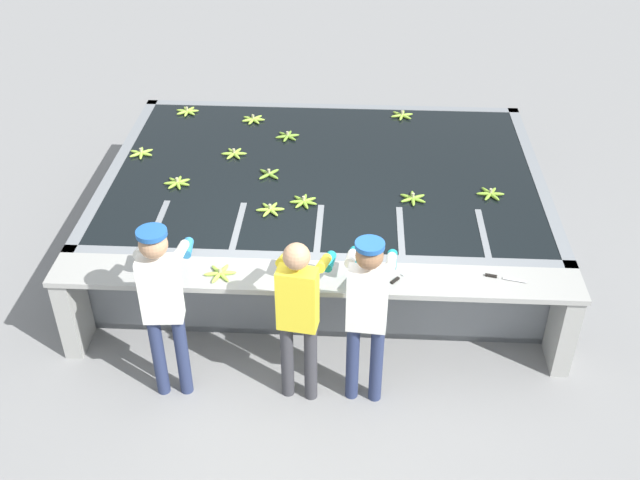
{
  "coord_description": "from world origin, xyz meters",
  "views": [
    {
      "loc": [
        0.32,
        -4.85,
        4.81
      ],
      "look_at": [
        0.0,
        1.15,
        0.62
      ],
      "focal_mm": 42.0,
      "sensor_mm": 36.0,
      "label": 1
    }
  ],
  "objects_px": {
    "worker_2": "(367,306)",
    "banana_bunch_floating_9": "(287,136)",
    "banana_bunch_floating_8": "(141,153)",
    "banana_bunch_floating_10": "(413,198)",
    "banana_bunch_floating_1": "(490,194)",
    "knife_1": "(400,277)",
    "banana_bunch_floating_0": "(253,119)",
    "banana_bunch_floating_2": "(269,174)",
    "knife_0": "(499,277)",
    "banana_bunch_ledge_0": "(220,273)",
    "banana_bunch_floating_4": "(177,183)",
    "worker_1": "(299,308)",
    "banana_bunch_floating_5": "(234,154)",
    "worker_0": "(162,297)",
    "banana_bunch_floating_11": "(270,209)",
    "banana_bunch_floating_7": "(187,111)",
    "banana_bunch_floating_3": "(402,115)",
    "banana_bunch_floating_6": "(304,201)"
  },
  "relations": [
    {
      "from": "banana_bunch_floating_1",
      "to": "banana_bunch_ledge_0",
      "type": "xyz_separation_m",
      "value": [
        -2.49,
        -1.45,
        0.0
      ]
    },
    {
      "from": "banana_bunch_floating_7",
      "to": "banana_bunch_floating_8",
      "type": "relative_size",
      "value": 1.0
    },
    {
      "from": "worker_1",
      "to": "banana_bunch_floating_8",
      "type": "bearing_deg",
      "value": 126.86
    },
    {
      "from": "banana_bunch_floating_1",
      "to": "banana_bunch_floating_8",
      "type": "bearing_deg",
      "value": 169.86
    },
    {
      "from": "banana_bunch_floating_1",
      "to": "banana_bunch_floating_8",
      "type": "distance_m",
      "value": 3.77
    },
    {
      "from": "banana_bunch_floating_10",
      "to": "knife_1",
      "type": "relative_size",
      "value": 0.97
    },
    {
      "from": "banana_bunch_floating_7",
      "to": "banana_bunch_ledge_0",
      "type": "xyz_separation_m",
      "value": [
        0.93,
        -3.2,
        0.0
      ]
    },
    {
      "from": "banana_bunch_floating_1",
      "to": "worker_2",
      "type": "bearing_deg",
      "value": -122.9
    },
    {
      "from": "knife_1",
      "to": "banana_bunch_ledge_0",
      "type": "bearing_deg",
      "value": -178.19
    },
    {
      "from": "banana_bunch_floating_0",
      "to": "worker_1",
      "type": "bearing_deg",
      "value": -76.89
    },
    {
      "from": "worker_1",
      "to": "banana_bunch_floating_1",
      "type": "distance_m",
      "value": 2.61
    },
    {
      "from": "banana_bunch_floating_2",
      "to": "banana_bunch_floating_6",
      "type": "bearing_deg",
      "value": -52.44
    },
    {
      "from": "banana_bunch_floating_2",
      "to": "banana_bunch_floating_10",
      "type": "xyz_separation_m",
      "value": [
        1.48,
        -0.4,
        -0.0
      ]
    },
    {
      "from": "knife_0",
      "to": "banana_bunch_floating_3",
      "type": "bearing_deg",
      "value": 102.84
    },
    {
      "from": "banana_bunch_floating_0",
      "to": "banana_bunch_floating_5",
      "type": "xyz_separation_m",
      "value": [
        -0.1,
        -0.87,
        0.0
      ]
    },
    {
      "from": "worker_2",
      "to": "banana_bunch_floating_9",
      "type": "xyz_separation_m",
      "value": [
        -0.91,
        3.06,
        -0.07
      ]
    },
    {
      "from": "worker_1",
      "to": "banana_bunch_floating_5",
      "type": "xyz_separation_m",
      "value": [
        -0.91,
        2.62,
        -0.04
      ]
    },
    {
      "from": "worker_1",
      "to": "banana_bunch_floating_9",
      "type": "relative_size",
      "value": 5.64
    },
    {
      "from": "banana_bunch_floating_5",
      "to": "banana_bunch_floating_9",
      "type": "relative_size",
      "value": 1.0
    },
    {
      "from": "banana_bunch_floating_4",
      "to": "banana_bunch_floating_0",
      "type": "bearing_deg",
      "value": 68.76
    },
    {
      "from": "banana_bunch_floating_0",
      "to": "banana_bunch_floating_8",
      "type": "distance_m",
      "value": 1.44
    },
    {
      "from": "banana_bunch_floating_7",
      "to": "banana_bunch_ledge_0",
      "type": "bearing_deg",
      "value": -73.81
    },
    {
      "from": "worker_1",
      "to": "banana_bunch_floating_11",
      "type": "bearing_deg",
      "value": 104.67
    },
    {
      "from": "banana_bunch_floating_7",
      "to": "banana_bunch_ledge_0",
      "type": "distance_m",
      "value": 3.33
    },
    {
      "from": "knife_1",
      "to": "banana_bunch_floating_10",
      "type": "bearing_deg",
      "value": 82.42
    },
    {
      "from": "banana_bunch_floating_8",
      "to": "banana_bunch_floating_1",
      "type": "bearing_deg",
      "value": -10.14
    },
    {
      "from": "knife_0",
      "to": "banana_bunch_floating_5",
      "type": "bearing_deg",
      "value": 141.35
    },
    {
      "from": "worker_1",
      "to": "banana_bunch_floating_2",
      "type": "distance_m",
      "value": 2.24
    },
    {
      "from": "banana_bunch_ledge_0",
      "to": "worker_2",
      "type": "bearing_deg",
      "value": -19.88
    },
    {
      "from": "knife_0",
      "to": "worker_0",
      "type": "bearing_deg",
      "value": -168.5
    },
    {
      "from": "worker_1",
      "to": "banana_bunch_floating_7",
      "type": "bearing_deg",
      "value": 114.15
    },
    {
      "from": "banana_bunch_floating_0",
      "to": "banana_bunch_floating_2",
      "type": "xyz_separation_m",
      "value": [
        0.33,
        -1.29,
        0.0
      ]
    },
    {
      "from": "banana_bunch_floating_4",
      "to": "banana_bunch_floating_11",
      "type": "xyz_separation_m",
      "value": [
        1.01,
        -0.46,
        0.0
      ]
    },
    {
      "from": "banana_bunch_floating_7",
      "to": "banana_bunch_floating_9",
      "type": "height_order",
      "value": "same"
    },
    {
      "from": "banana_bunch_floating_8",
      "to": "banana_bunch_ledge_0",
      "type": "xyz_separation_m",
      "value": [
        1.22,
        -2.12,
        0.0
      ]
    },
    {
      "from": "banana_bunch_floating_2",
      "to": "worker_1",
      "type": "bearing_deg",
      "value": -77.64
    },
    {
      "from": "worker_0",
      "to": "banana_bunch_floating_3",
      "type": "relative_size",
      "value": 5.98
    },
    {
      "from": "banana_bunch_floating_8",
      "to": "banana_bunch_floating_10",
      "type": "height_order",
      "value": "same"
    },
    {
      "from": "banana_bunch_floating_3",
      "to": "banana_bunch_floating_8",
      "type": "relative_size",
      "value": 1.0
    },
    {
      "from": "worker_2",
      "to": "knife_1",
      "type": "bearing_deg",
      "value": 60.71
    },
    {
      "from": "banana_bunch_floating_0",
      "to": "knife_1",
      "type": "height_order",
      "value": "banana_bunch_floating_0"
    },
    {
      "from": "banana_bunch_floating_7",
      "to": "banana_bunch_floating_11",
      "type": "xyz_separation_m",
      "value": [
        1.25,
        -2.16,
        0.0
      ]
    },
    {
      "from": "banana_bunch_floating_4",
      "to": "banana_bunch_floating_10",
      "type": "bearing_deg",
      "value": -4.22
    },
    {
      "from": "banana_bunch_floating_3",
      "to": "banana_bunch_floating_0",
      "type": "bearing_deg",
      "value": -173.43
    },
    {
      "from": "banana_bunch_floating_6",
      "to": "knife_0",
      "type": "xyz_separation_m",
      "value": [
        1.76,
        -1.12,
        -0.01
      ]
    },
    {
      "from": "banana_bunch_floating_0",
      "to": "banana_bunch_floating_1",
      "type": "relative_size",
      "value": 1.0
    },
    {
      "from": "banana_bunch_floating_1",
      "to": "knife_0",
      "type": "distance_m",
      "value": 1.37
    },
    {
      "from": "worker_0",
      "to": "banana_bunch_floating_9",
      "type": "height_order",
      "value": "worker_0"
    },
    {
      "from": "banana_bunch_floating_3",
      "to": "knife_1",
      "type": "xyz_separation_m",
      "value": [
        -0.13,
        -3.18,
        -0.01
      ]
    },
    {
      "from": "banana_bunch_floating_8",
      "to": "knife_1",
      "type": "bearing_deg",
      "value": -36.83
    }
  ]
}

